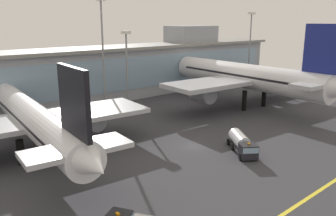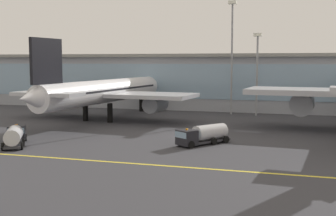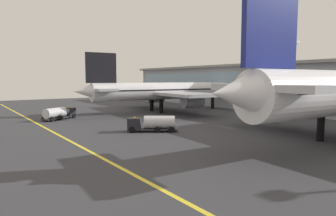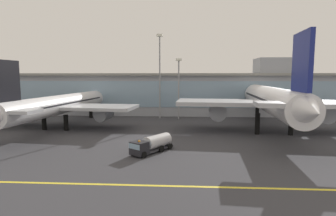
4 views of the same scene
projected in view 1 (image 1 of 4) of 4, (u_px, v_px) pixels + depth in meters
ground_plane at (194, 146)px, 59.81m from camera, size 199.18×199.18×0.00m
taxiway_centreline_stripe at (316, 193)px, 43.68m from camera, size 159.34×0.50×0.01m
terminal_building at (84, 74)px, 89.97m from camera, size 145.27×14.00×19.52m
airliner_near_left at (33, 119)px, 55.06m from camera, size 39.34×53.30×16.40m
airliner_near_right at (245, 77)px, 86.46m from camera, size 45.60×56.15×20.62m
baggage_tug_near at (242, 144)px, 56.66m from camera, size 7.19×8.79×2.90m
apron_light_mast_west at (250, 38)px, 114.54m from camera, size 1.80×1.80×23.85m
apron_light_mast_centre at (102, 39)px, 80.85m from camera, size 1.80×1.80×26.29m
apron_light_mast_east at (127, 56)px, 84.94m from camera, size 1.80×1.80×18.77m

